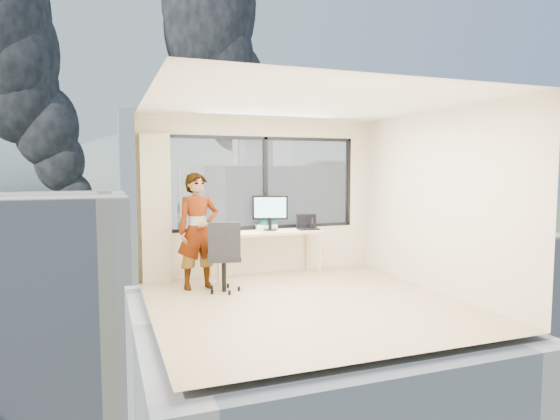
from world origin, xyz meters
name	(u,v)px	position (x,y,z in m)	size (l,w,h in m)	color
floor	(306,303)	(0.00, 0.00, 0.00)	(4.00, 4.00, 0.01)	tan
ceiling	(307,103)	(0.00, 0.00, 2.60)	(4.00, 4.00, 0.01)	white
wall_front	(394,220)	(0.00, -2.00, 1.30)	(4.00, 0.01, 2.60)	beige
wall_left	(148,209)	(-2.00, 0.00, 1.30)	(0.01, 4.00, 2.60)	beige
wall_right	(434,201)	(2.00, 0.00, 1.30)	(0.01, 4.00, 2.60)	beige
window_wall	(262,183)	(0.05, 2.00, 1.52)	(3.30, 0.16, 1.55)	black
curtain	(156,209)	(-1.72, 1.88, 1.15)	(0.45, 0.14, 2.30)	beige
desk	(266,254)	(0.00, 1.66, 0.38)	(1.80, 0.60, 0.75)	beige
chair	(224,256)	(-0.88, 0.94, 0.52)	(0.54, 0.54, 1.05)	black
person	(198,231)	(-1.18, 1.27, 0.85)	(0.62, 0.41, 1.71)	#2D2D33
monitor	(270,212)	(0.11, 1.77, 1.04)	(0.59, 0.13, 0.59)	black
game_console	(266,227)	(0.08, 1.91, 0.79)	(0.34, 0.28, 0.08)	white
laptop	(308,223)	(0.74, 1.64, 0.86)	(0.35, 0.37, 0.23)	black
cellphone	(227,233)	(-0.67, 1.58, 0.76)	(0.10, 0.05, 0.01)	black
pen_cup	(312,227)	(0.80, 1.61, 0.80)	(0.08, 0.08, 0.10)	black
handbag	(268,223)	(0.10, 1.87, 0.86)	(0.29, 0.15, 0.22)	#0C483C
exterior_ground	(115,232)	(0.00, 120.00, -14.00)	(400.00, 400.00, 0.04)	#515B3D
near_bldg_a	(2,301)	(-9.00, 30.00, -7.00)	(16.00, 12.00, 14.00)	beige
near_bldg_b	(264,249)	(12.00, 38.00, -6.00)	(14.00, 13.00, 16.00)	silver
near_bldg_c	(487,288)	(30.00, 28.00, -9.00)	(12.00, 10.00, 10.00)	beige
far_tower_b	(147,172)	(8.00, 120.00, 1.00)	(13.00, 13.00, 30.00)	silver
far_tower_c	(262,177)	(45.00, 140.00, -1.00)	(15.00, 15.00, 26.00)	silver
hill_b	(257,191)	(100.00, 320.00, -14.00)	(300.00, 220.00, 96.00)	slate
tree_b	(240,383)	(4.00, 18.00, -9.50)	(7.60, 7.60, 9.00)	#1A4E1E
tree_c	(346,268)	(22.00, 40.00, -9.00)	(8.40, 8.40, 10.00)	#1A4E1E
smoke_plume_a	(71,40)	(-10.00, 150.00, 39.00)	(40.00, 24.00, 90.00)	black
smoke_plume_b	(262,102)	(55.00, 170.00, 27.00)	(30.00, 18.00, 70.00)	black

